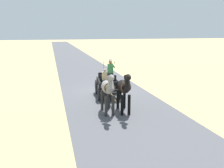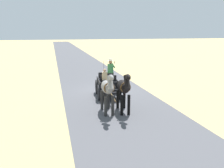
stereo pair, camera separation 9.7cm
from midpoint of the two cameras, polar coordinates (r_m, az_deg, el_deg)
The scene contains 5 objects.
ground_plane at distance 16.14m, azimuth -1.40°, elevation -2.11°, with size 200.00×200.00×0.00m, color tan.
road_surface at distance 16.14m, azimuth -1.40°, elevation -2.10°, with size 5.91×160.00×0.01m, color #4C4C51.
horse_drawn_carriage at distance 14.93m, azimuth -0.90°, elevation -0.13°, with size 1.63×4.52×2.50m.
horse_near_side at distance 11.98m, azimuth 3.11°, elevation -0.94°, with size 0.69×2.14×2.21m.
horse_off_side at distance 11.84m, azimuth -0.89°, elevation -1.09°, with size 0.62×2.13×2.21m.
Camera 2 is at (3.45, 15.20, 4.20)m, focal length 37.17 mm.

